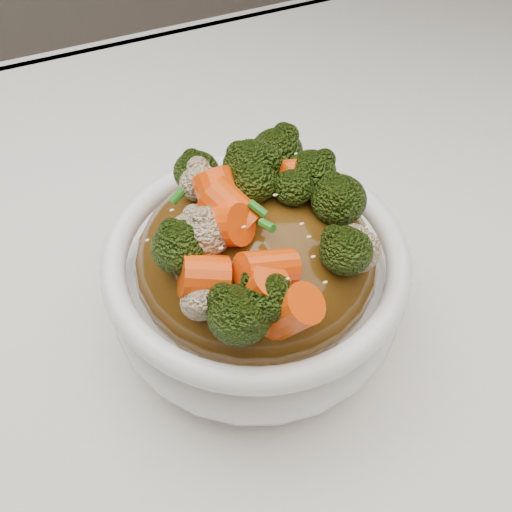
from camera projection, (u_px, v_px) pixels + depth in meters
name	position (u px, v px, depth m)	size (l,w,h in m)	color
dining_table	(235.00, 472.00, 0.75)	(1.20, 0.80, 0.75)	brown
tablecloth	(223.00, 305.00, 0.49)	(1.20, 0.80, 0.04)	white
bowl	(256.00, 284.00, 0.42)	(0.20, 0.20, 0.08)	white
sauce_base	(256.00, 259.00, 0.40)	(0.16, 0.16, 0.09)	#4D2F0D
carrots	(256.00, 195.00, 0.36)	(0.16, 0.16, 0.05)	#F44907
broccoli	(256.00, 196.00, 0.36)	(0.16, 0.16, 0.04)	black
cauliflower	(256.00, 198.00, 0.36)	(0.16, 0.16, 0.03)	#CAB289
scallions	(256.00, 193.00, 0.36)	(0.12, 0.12, 0.02)	#21711A
sesame_seeds	(256.00, 193.00, 0.36)	(0.15, 0.15, 0.01)	beige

